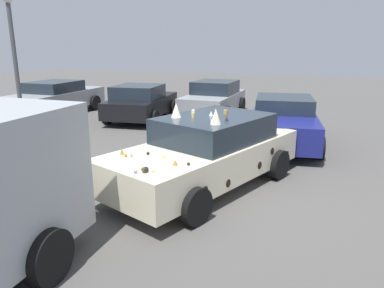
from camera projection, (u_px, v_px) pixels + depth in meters
The scene contains 7 objects.
ground_plane at pixel (205, 186), 7.72m from camera, with size 60.00×60.00×0.00m, color #514F4C.
art_car_decorated at pixel (208, 152), 7.57m from camera, with size 4.95×3.23×1.77m.
parked_sedan_behind_right at pixel (141, 102), 14.41m from camera, with size 4.13×2.49×1.40m.
parked_sedan_row_back_far at pixel (214, 98), 15.36m from camera, with size 3.98×2.07×1.43m.
parked_sedan_far_left at pixel (283, 121), 10.89m from camera, with size 4.58×2.56×1.39m.
parked_sedan_near_left at pixel (57, 97), 15.55m from camera, with size 4.56×2.19×1.41m.
lot_lamp_post at pixel (15, 56), 10.34m from camera, with size 0.28×0.28×4.27m.
Camera 1 is at (-6.80, -2.41, 2.90)m, focal length 34.15 mm.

